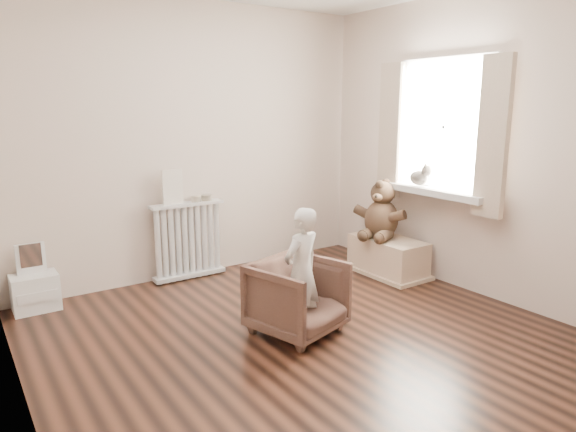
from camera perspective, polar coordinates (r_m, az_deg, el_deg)
floor at (r=3.82m, az=1.98°, el=-13.29°), size 3.60×3.60×0.01m
back_wall at (r=5.03m, az=-10.20°, el=8.11°), size 3.60×0.02×2.60m
left_wall at (r=2.81m, az=-29.01°, el=3.58°), size 0.02×3.60×2.60m
right_wall at (r=4.75m, az=20.08°, el=7.33°), size 0.02×3.60×2.60m
window at (r=4.90m, az=17.06°, el=9.42°), size 0.03×0.90×1.10m
window_sill at (r=4.88m, az=15.97°, el=2.63°), size 0.22×1.10×0.06m
curtain_left at (r=4.47m, az=21.83°, el=8.09°), size 0.06×0.26×1.30m
curtain_right at (r=5.20m, az=11.31°, el=9.19°), size 0.06×0.26×1.30m
radiator at (r=5.00m, az=-11.02°, el=-2.54°), size 0.71×0.13×0.75m
paper_doll at (r=4.85m, az=-12.69°, el=3.16°), size 0.19×0.02×0.32m
tin_a at (r=4.95m, az=-10.19°, el=1.89°), size 0.09×0.09×0.05m
tin_b at (r=5.00m, az=-9.03°, el=2.04°), size 0.10×0.10×0.06m
toy_vanity at (r=4.67m, az=-26.41°, el=-6.17°), size 0.35×0.25×0.55m
armchair at (r=3.79m, az=1.05°, el=-9.03°), size 0.72×0.73×0.54m
child at (r=3.68m, az=1.52°, el=-6.18°), size 0.39×0.31×0.93m
toy_bench at (r=5.19m, az=11.03°, el=-4.16°), size 0.40×0.76×0.36m
teddy_bear at (r=5.12m, az=10.40°, el=1.05°), size 0.57×0.51×0.57m
plush_cat at (r=4.97m, az=14.43°, el=4.39°), size 0.24×0.29×0.21m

